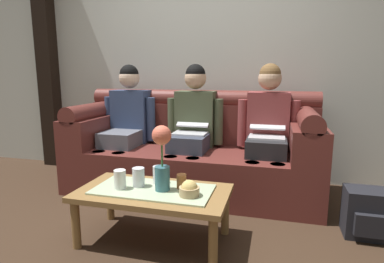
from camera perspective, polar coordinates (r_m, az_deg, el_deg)
The scene contains 15 objects.
ground_plane at distance 2.18m, azimuth -8.32°, elevation -20.69°, with size 14.00×14.00×0.00m, color #382619.
back_wall_patterned at distance 3.51m, azimuth 2.51°, elevation 15.74°, with size 6.00×0.12×2.90m, color silver.
timber_pillar at distance 4.26m, azimuth -24.93°, elevation 13.86°, with size 0.20×0.20×2.90m, color black.
couch at distance 3.07m, azimuth 0.18°, elevation -3.82°, with size 2.35×0.88×0.96m.
person_left at distance 3.26m, azimuth -11.84°, elevation 1.99°, with size 0.56×0.67×1.22m.
person_middle at distance 3.01m, azimuth 0.16°, elevation 1.52°, with size 0.56×0.67×1.22m.
person_right at distance 2.91m, azimuth 13.62°, elevation 0.93°, with size 0.56×0.67×1.22m.
coffee_table at distance 2.15m, azimuth -7.09°, elevation -11.65°, with size 1.01×0.54×0.37m.
flower_vase at distance 2.02m, azimuth -5.50°, elevation -4.15°, with size 0.13×0.13×0.43m.
snack_bowl at distance 1.99m, azimuth -0.51°, elevation -10.56°, with size 0.13×0.13×0.11m.
cup_near_left at distance 2.15m, azimuth -13.01°, elevation -8.50°, with size 0.08×0.08×0.13m, color white.
cup_near_right at distance 2.10m, azimuth -1.93°, elevation -9.10°, with size 0.06×0.06×0.10m, color #B26633.
cup_far_center at distance 2.17m, azimuth -9.74°, elevation -8.21°, with size 0.08×0.08×0.13m, color silver.
cup_far_left at distance 2.21m, azimuth -6.18°, elevation -7.82°, with size 0.07×0.07×0.12m, color silver.
backpack_right at distance 2.55m, azimuth 29.26°, elevation -12.94°, with size 0.29×0.27×0.34m.
Camera 1 is at (0.76, -1.71, 1.12)m, focal length 29.22 mm.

